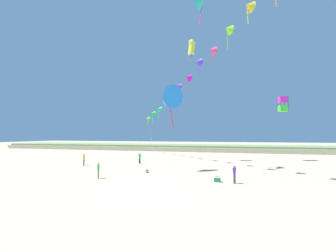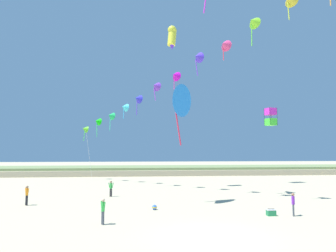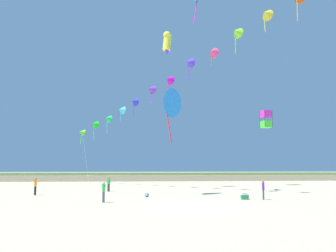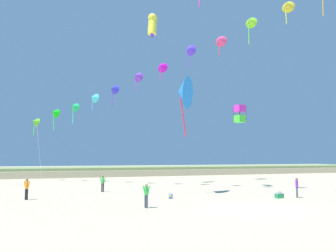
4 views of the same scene
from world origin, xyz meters
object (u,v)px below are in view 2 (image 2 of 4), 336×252
Objects in this scene: person_near_right at (111,187)px; person_far_left at (293,203)px; large_kite_outer_drift at (172,37)px; beach_cooler at (271,212)px; large_kite_mid_trail at (178,101)px; person_mid_center at (27,194)px; large_kite_high_solo at (271,117)px; person_near_left at (103,209)px; beach_ball at (154,207)px.

person_far_left reaches higher than person_near_right.
beach_cooler is (4.88, -15.60, -18.12)m from large_kite_outer_drift.
large_kite_mid_trail is (5.87, -4.52, 7.71)m from person_near_right.
person_mid_center reaches higher than beach_cooler.
person_far_left is at bearing -68.35° from large_kite_outer_drift.
person_far_left is 1.60m from beach_cooler.
large_kite_mid_trail is 9.04× the size of beach_cooler.
beach_cooler is at bearing -17.72° from person_mid_center.
person_mid_center is 1.02× the size of person_far_left.
large_kite_high_solo reaches higher than beach_cooler.
person_far_left is at bearing -17.26° from person_mid_center.
person_near_right is 24.44m from large_kite_high_solo.
person_near_left is at bearing -133.72° from large_kite_high_solo.
large_kite_outer_drift reaches higher than large_kite_mid_trail.
person_near_right is at bearing -138.39° from large_kite_outer_drift.
large_kite_high_solo reaches higher than person_near_left.
large_kite_mid_trail is at bearing -37.57° from person_near_right.
beach_cooler is (5.58, -5.24, -8.37)m from large_kite_mid_trail.
large_kite_mid_trail is 2.17× the size of large_kite_high_solo.
beach_ball is (-2.08, -2.39, -8.41)m from large_kite_mid_trail.
large_kite_mid_trail is 8.98m from beach_ball.
large_kite_outer_drift is 5.17× the size of beach_cooler.
person_mid_center is at bearing 133.84° from person_near_left.
large_kite_mid_trail is 14.41× the size of beach_ball.
large_kite_high_solo is at bearing 44.25° from large_kite_mid_trail.
person_near_left is at bearing -109.57° from large_kite_outer_drift.
person_mid_center is (-6.28, -4.09, 0.03)m from person_near_right.
large_kite_mid_trail is at bearing 136.80° from beach_cooler.
person_near_right is 0.63× the size of large_kite_high_solo.
large_kite_high_solo is (20.75, 9.97, 8.23)m from person_near_right.
beach_cooler is at bearing 168.56° from person_far_left.
person_mid_center reaches higher than person_far_left.
person_far_left is 24.43m from large_kite_outer_drift.
beach_cooler is at bearing -20.39° from beach_ball.
beach_ball is at bearing -131.06° from large_kite_mid_trail.
person_near_left is at bearing -127.44° from beach_ball.
large_kite_high_solo reaches higher than large_kite_mid_trail.
beach_ball is (3.27, 4.27, -0.70)m from person_near_left.
large_kite_high_solo is 4.17× the size of beach_cooler.
person_far_left is (12.88, -10.05, 0.01)m from person_near_right.
large_kite_high_solo is at bearing 46.28° from person_near_left.
person_near_left is at bearing -128.78° from large_kite_mid_trail.
large_kite_outer_drift is (0.70, 10.36, 9.75)m from large_kite_mid_trail.
person_near_left is at bearing -172.60° from beach_cooler.
large_kite_mid_trail reaches higher than beach_ball.
person_mid_center is 23.83m from large_kite_outer_drift.
person_near_right is 7.91m from beach_ball.
large_kite_outer_drift is at bearing 86.14° from large_kite_mid_trail.
large_kite_outer_drift is 8.25× the size of beach_ball.
large_kite_mid_trail is at bearing -2.01° from person_mid_center.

